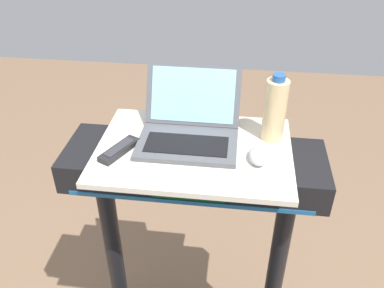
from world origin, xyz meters
name	(u,v)px	position (x,y,z in m)	size (l,w,h in m)	color
desk_board	(194,150)	(0.00, 0.70, 1.14)	(0.66, 0.46, 0.02)	beige
laptop	(189,127)	(-0.02, 0.76, 1.19)	(0.34, 0.32, 0.21)	#515459
computer_mouse	(258,156)	(0.21, 0.66, 1.17)	(0.06, 0.10, 0.03)	#B2B2B7
water_bottle	(275,110)	(0.26, 0.80, 1.26)	(0.08, 0.08, 0.24)	beige
tv_remote	(119,150)	(-0.24, 0.64, 1.16)	(0.11, 0.16, 0.02)	#232326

